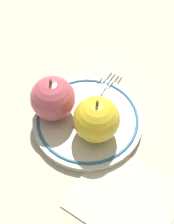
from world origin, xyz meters
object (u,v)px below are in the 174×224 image
(fork, at_px, (96,94))
(apple_second_whole, at_px, (53,98))
(napkin_folded, at_px, (125,198))
(plate, at_px, (87,121))
(apple_red_whole, at_px, (96,119))

(fork, bearing_deg, apple_second_whole, 147.94)
(fork, distance_m, napkin_folded, 0.20)
(plate, bearing_deg, napkin_folded, -34.94)
(fork, relative_size, napkin_folded, 1.10)
(plate, distance_m, apple_red_whole, 0.06)
(plate, xyz_separation_m, apple_second_whole, (-0.06, -0.02, 0.05))
(apple_red_whole, distance_m, apple_second_whole, 0.09)
(apple_second_whole, distance_m, napkin_folded, 0.21)
(apple_red_whole, xyz_separation_m, napkin_folded, (0.10, -0.07, -0.06))
(apple_red_whole, height_order, apple_second_whole, same)
(plate, distance_m, napkin_folded, 0.16)
(plate, height_order, napkin_folded, plate)
(apple_second_whole, height_order, fork, apple_second_whole)
(napkin_folded, bearing_deg, apple_red_whole, 143.52)
(apple_red_whole, xyz_separation_m, fork, (-0.04, 0.07, -0.04))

